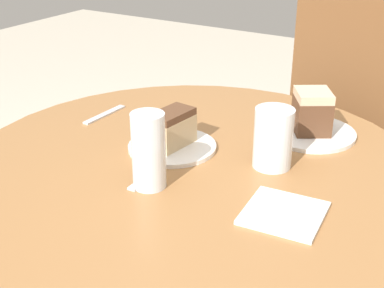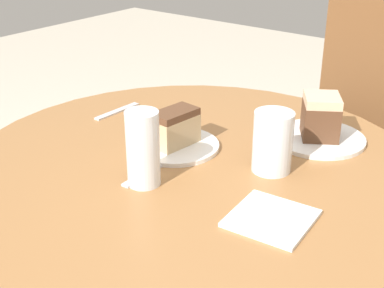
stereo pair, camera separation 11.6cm
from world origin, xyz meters
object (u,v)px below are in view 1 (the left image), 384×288
at_px(plate_near, 172,147).
at_px(cake_slice_far, 312,111).
at_px(chair, 327,123).
at_px(glass_lemonade, 149,154).
at_px(cake_slice_near, 172,128).
at_px(plate_far, 310,133).
at_px(glass_water, 273,141).

bearing_deg(plate_near, cake_slice_far, 44.81).
relative_size(chair, glass_lemonade, 6.37).
xyz_separation_m(plate_near, cake_slice_near, (0.00, -0.00, 0.05)).
distance_m(plate_far, glass_water, 0.21).
height_order(plate_far, glass_lemonade, glass_lemonade).
relative_size(cake_slice_far, glass_water, 0.92).
bearing_deg(plate_near, plate_far, 44.81).
xyz_separation_m(cake_slice_near, cake_slice_far, (0.24, 0.24, 0.01)).
height_order(cake_slice_far, glass_lemonade, glass_lemonade).
height_order(plate_far, cake_slice_far, cake_slice_far).
xyz_separation_m(chair, plate_far, (0.14, -0.61, 0.23)).
distance_m(cake_slice_far, glass_water, 0.20).
relative_size(plate_far, glass_water, 1.68).
xyz_separation_m(cake_slice_far, glass_water, (-0.01, -0.20, -0.00)).
xyz_separation_m(chair, glass_lemonade, (-0.05, -1.02, 0.29)).
height_order(plate_far, glass_water, glass_water).
relative_size(cake_slice_near, cake_slice_far, 0.94).
xyz_separation_m(chair, glass_water, (0.13, -0.81, 0.28)).
height_order(cake_slice_near, cake_slice_far, cake_slice_far).
bearing_deg(chair, plate_near, -91.44).
bearing_deg(glass_lemonade, cake_slice_near, 108.65).
bearing_deg(glass_water, plate_far, 86.30).
xyz_separation_m(chair, cake_slice_far, (0.14, -0.61, 0.28)).
relative_size(chair, cake_slice_near, 8.71).
bearing_deg(cake_slice_far, glass_lemonade, -114.47).
bearing_deg(cake_slice_far, plate_near, -135.19).
height_order(plate_near, plate_far, same).
bearing_deg(plate_far, glass_lemonade, -114.47).
distance_m(glass_lemonade, glass_water, 0.27).
xyz_separation_m(plate_far, glass_water, (-0.01, -0.20, 0.05)).
distance_m(chair, plate_near, 0.89).
bearing_deg(cake_slice_far, plate_far, 0.00).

